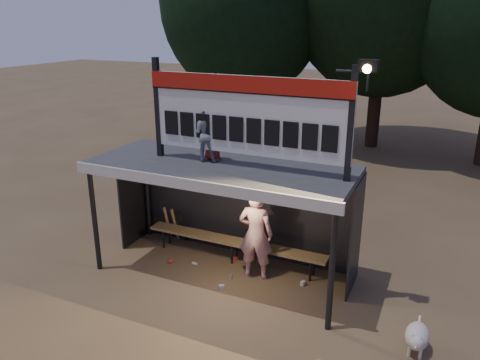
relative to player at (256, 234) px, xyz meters
name	(u,v)px	position (x,y,z in m)	size (l,w,h in m)	color
ground	(223,273)	(-0.65, -0.15, -0.93)	(80.00, 80.00, 0.00)	brown
player	(256,234)	(0.00, 0.00, 0.00)	(0.68, 0.44, 1.86)	white
child_a	(206,133)	(-1.01, -0.08, 1.93)	(0.52, 0.41, 1.07)	gray
child_b	(213,138)	(-0.92, 0.03, 1.82)	(0.42, 0.27, 0.86)	maroon
dugout_shelter	(227,184)	(-0.65, 0.09, 0.92)	(5.10, 2.08, 2.32)	#3A3A3C
scoreboard_assembly	(249,113)	(-0.09, -0.16, 2.39)	(4.10, 0.27, 1.99)	black
bench	(234,242)	(-0.65, 0.40, -0.50)	(4.00, 0.35, 0.48)	olive
tree_left	(244,2)	(-4.65, 9.85, 4.58)	(6.46, 6.46, 9.27)	black
dog	(417,337)	(3.13, -1.06, -0.65)	(0.36, 0.81, 0.49)	beige
bats	(175,224)	(-2.28, 0.67, -0.50)	(0.47, 0.33, 0.84)	#9E734A
litter	(226,271)	(-0.59, -0.14, -0.89)	(2.90, 1.25, 0.08)	red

